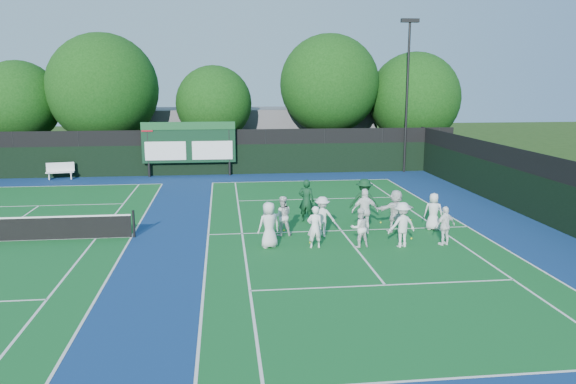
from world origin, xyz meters
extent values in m
plane|color=#1C370F|center=(0.00, 0.00, 0.00)|extent=(120.00, 120.00, 0.00)
cube|color=navy|center=(-6.00, 1.00, 0.00)|extent=(34.00, 32.00, 0.01)
cube|color=#115521|center=(0.00, 1.00, 0.01)|extent=(10.97, 23.77, 0.00)
cube|color=silver|center=(0.00, -10.88, 0.01)|extent=(10.97, 0.08, 0.00)
cube|color=silver|center=(0.00, 12.88, 0.01)|extent=(10.97, 0.08, 0.00)
cube|color=silver|center=(-5.49, 1.00, 0.01)|extent=(0.08, 23.77, 0.00)
cube|color=silver|center=(5.49, 1.00, 0.01)|extent=(0.08, 23.77, 0.00)
cube|color=silver|center=(-4.12, 1.00, 0.01)|extent=(0.08, 23.77, 0.00)
cube|color=silver|center=(4.12, 1.00, 0.01)|extent=(0.08, 23.77, 0.00)
cube|color=silver|center=(0.00, -5.40, 0.01)|extent=(8.23, 0.08, 0.00)
cube|color=silver|center=(0.00, 7.40, 0.01)|extent=(8.23, 0.08, 0.00)
cube|color=silver|center=(0.00, 1.00, 0.01)|extent=(0.08, 12.80, 0.00)
cube|color=silver|center=(-14.00, 12.88, 0.01)|extent=(10.97, 0.08, 0.00)
cube|color=silver|center=(-8.52, 1.00, 0.01)|extent=(0.08, 23.77, 0.00)
cube|color=silver|center=(-9.88, 1.00, 0.01)|extent=(0.08, 23.77, 0.00)
cube|color=silver|center=(-14.00, 7.40, 0.01)|extent=(8.23, 0.08, 0.00)
cube|color=black|center=(-6.00, 16.00, 1.00)|extent=(34.00, 0.08, 2.00)
cube|color=black|center=(-6.00, 16.00, 2.50)|extent=(34.00, 0.05, 1.00)
cube|color=black|center=(9.00, 1.00, 1.00)|extent=(0.08, 32.00, 2.00)
cube|color=black|center=(9.00, 1.00, 2.50)|extent=(0.05, 32.00, 1.00)
cylinder|color=black|center=(-9.60, 15.60, 1.75)|extent=(0.16, 0.16, 3.50)
cylinder|color=black|center=(-4.40, 15.60, 1.75)|extent=(0.16, 0.16, 3.50)
cube|color=black|center=(-7.00, 15.60, 2.20)|extent=(6.00, 0.15, 2.60)
cube|color=#154C23|center=(-7.00, 15.50, 3.30)|extent=(6.00, 0.05, 0.50)
cube|color=white|center=(-8.50, 15.50, 1.70)|extent=(2.60, 0.04, 1.20)
cube|color=white|center=(-5.50, 15.50, 1.70)|extent=(2.60, 0.04, 1.20)
cube|color=#A60D1C|center=(-9.60, 15.50, 3.20)|extent=(0.70, 0.04, 0.50)
cube|color=slate|center=(-2.00, 24.00, 2.00)|extent=(18.00, 6.00, 4.00)
cylinder|color=black|center=(7.50, 15.70, 5.00)|extent=(0.16, 0.16, 10.00)
cube|color=black|center=(7.50, 15.70, 10.00)|extent=(1.20, 0.30, 0.25)
cylinder|color=black|center=(-8.40, 1.00, 0.55)|extent=(0.10, 0.10, 1.10)
cube|color=white|center=(-15.09, 15.30, 0.47)|extent=(1.73, 0.75, 0.07)
cube|color=white|center=(-15.09, 15.47, 0.78)|extent=(1.66, 0.38, 0.56)
cube|color=white|center=(-15.76, 15.30, 0.22)|extent=(0.14, 0.40, 0.45)
cube|color=white|center=(-14.42, 15.30, 0.22)|extent=(0.14, 0.40, 0.45)
cylinder|color=black|center=(-18.62, 19.50, 1.32)|extent=(0.44, 0.44, 2.64)
sphere|color=#0D360C|center=(-18.62, 19.50, 4.74)|extent=(5.59, 5.59, 5.59)
sphere|color=#0D360C|center=(-18.02, 19.80, 4.18)|extent=(3.91, 3.91, 3.91)
cylinder|color=black|center=(-12.96, 19.50, 1.37)|extent=(0.44, 0.44, 2.74)
sphere|color=#0D360C|center=(-12.96, 19.50, 5.60)|extent=(7.61, 7.61, 7.61)
sphere|color=#0D360C|center=(-12.36, 19.80, 4.84)|extent=(5.33, 5.33, 5.33)
cylinder|color=black|center=(-5.39, 19.50, 1.27)|extent=(0.44, 0.44, 2.54)
sphere|color=#0D360C|center=(-5.39, 19.50, 4.55)|extent=(5.37, 5.37, 5.37)
sphere|color=#0D360C|center=(-4.79, 19.80, 4.02)|extent=(3.76, 3.76, 3.76)
cylinder|color=black|center=(2.93, 19.50, 1.61)|extent=(0.44, 0.44, 3.22)
sphere|color=#0D360C|center=(2.93, 19.50, 5.91)|extent=(7.16, 7.16, 7.16)
sphere|color=#0D360C|center=(3.53, 19.80, 5.19)|extent=(5.01, 5.01, 5.01)
cylinder|color=black|center=(9.35, 19.50, 1.18)|extent=(0.44, 0.44, 2.36)
sphere|color=#0D360C|center=(9.35, 19.50, 4.89)|extent=(6.73, 6.73, 6.73)
sphere|color=#0D360C|center=(9.95, 19.80, 4.21)|extent=(4.71, 4.71, 4.71)
sphere|color=yellow|center=(-1.57, -0.67, 0.03)|extent=(0.07, 0.07, 0.07)
sphere|color=yellow|center=(3.43, 2.34, 0.03)|extent=(0.07, 0.07, 0.07)
sphere|color=yellow|center=(2.47, -0.57, 0.03)|extent=(0.07, 0.07, 0.07)
sphere|color=yellow|center=(-2.37, 1.23, 0.03)|extent=(0.07, 0.07, 0.07)
sphere|color=yellow|center=(1.98, 2.06, 0.03)|extent=(0.07, 0.07, 0.07)
imported|color=silver|center=(-3.18, -1.01, 0.87)|extent=(0.99, 0.81, 1.74)
imported|color=white|center=(-1.50, -1.26, 0.80)|extent=(0.60, 0.42, 1.60)
imported|color=white|center=(0.19, -1.33, 0.74)|extent=(0.80, 0.68, 1.48)
imported|color=silver|center=(1.75, -1.51, 0.85)|extent=(1.22, 0.87, 1.71)
imported|color=white|center=(3.45, -1.48, 0.75)|extent=(0.95, 0.64, 1.50)
imported|color=silver|center=(-2.52, 0.58, 0.81)|extent=(0.80, 0.63, 1.62)
imported|color=silver|center=(-0.95, 0.27, 0.81)|extent=(1.12, 0.73, 1.62)
imported|color=white|center=(0.86, 0.54, 0.93)|extent=(1.09, 0.46, 1.86)
imported|color=silver|center=(2.17, 0.62, 0.88)|extent=(1.66, 0.60, 1.77)
imported|color=silver|center=(3.83, 0.73, 0.78)|extent=(0.88, 0.72, 1.57)
imported|color=#0D331A|center=(-1.22, 2.71, 0.95)|extent=(0.81, 0.68, 1.90)
imported|color=#0E3519|center=(1.27, 2.26, 0.97)|extent=(1.41, 1.05, 1.95)
camera|label=1|loc=(-4.82, -21.13, 6.10)|focal=35.00mm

